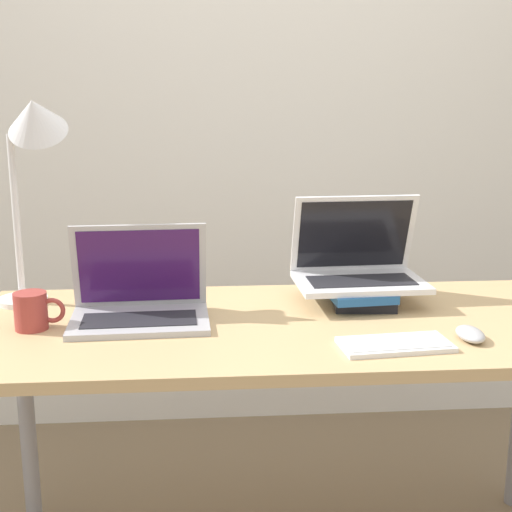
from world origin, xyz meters
TOP-DOWN VIEW (x-y plane):
  - wall_back at (0.00, 1.39)m, footprint 8.00×0.05m
  - desk at (0.00, 0.36)m, footprint 1.70×0.72m
  - laptop_left at (-0.41, 0.40)m, footprint 0.37×0.26m
  - book_stack at (0.21, 0.50)m, footprint 0.21×0.26m
  - laptop_on_books at (0.21, 0.53)m, footprint 0.37×0.27m
  - wireless_keyboard at (0.22, 0.15)m, footprint 0.27×0.15m
  - mouse at (0.41, 0.18)m, footprint 0.06×0.11m
  - mug at (-0.67, 0.35)m, footprint 0.13×0.08m
  - desk_lamp at (-0.69, 0.55)m, footprint 0.23×0.20m

SIDE VIEW (x-z plane):
  - desk at x=0.00m, z-range 0.30..1.07m
  - wireless_keyboard at x=0.22m, z-range 0.76..0.78m
  - mouse at x=0.41m, z-range 0.76..0.79m
  - book_stack at x=0.21m, z-range 0.77..0.82m
  - mug at x=-0.67m, z-range 0.76..0.86m
  - laptop_left at x=-0.41m, z-range 0.69..0.94m
  - laptop_on_books at x=0.21m, z-range 0.74..0.99m
  - desk_lamp at x=-0.69m, z-range 0.92..1.53m
  - wall_back at x=0.00m, z-range 0.00..2.70m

